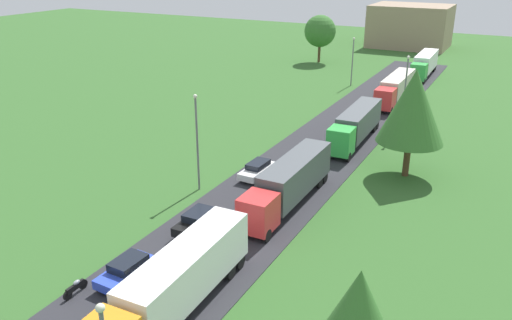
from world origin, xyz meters
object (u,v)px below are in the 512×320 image
at_px(car_third, 197,221).
at_px(lamppost_third, 405,91).
at_px(car_second, 127,270).
at_px(truck_fourth, 396,87).
at_px(truck_third, 356,124).
at_px(tree_pine, 413,107).
at_px(car_fourth, 257,169).
at_px(lamppost_second, 197,138).
at_px(lamppost_fourth, 353,59).
at_px(motorcycle_courier, 75,287).
at_px(truck_lead, 177,282).
at_px(truck_fifth, 425,64).
at_px(tree_oak, 320,31).
at_px(truck_second, 289,181).
at_px(distant_building, 410,26).

relative_size(car_third, lamppost_third, 0.47).
height_order(car_second, car_third, car_third).
bearing_deg(truck_fourth, truck_third, -89.29).
xyz_separation_m(truck_fourth, tree_pine, (7.41, -25.98, 4.75)).
relative_size(truck_third, truck_fourth, 0.93).
height_order(truck_fourth, car_fourth, truck_fourth).
distance_m(lamppost_second, lamppost_fourth, 44.32).
distance_m(car_second, lamppost_third, 39.65).
distance_m(car_second, lamppost_second, 15.09).
height_order(truck_fourth, lamppost_second, lamppost_second).
relative_size(truck_fourth, motorcycle_courier, 7.36).
bearing_deg(truck_lead, truck_third, 89.95).
height_order(truck_fifth, lamppost_fourth, lamppost_fourth).
relative_size(truck_fourth, tree_oak, 1.60).
bearing_deg(car_second, car_third, 87.37).
relative_size(truck_fourth, lamppost_third, 1.56).
height_order(car_third, car_fourth, car_third).
xyz_separation_m(truck_fifth, car_second, (-5.01, -70.74, -1.33)).
height_order(truck_fifth, motorcycle_courier, truck_fifth).
distance_m(truck_second, car_second, 15.73).
distance_m(car_second, tree_pine, 29.18).
height_order(car_fourth, tree_pine, tree_pine).
height_order(truck_lead, truck_second, truck_lead).
xyz_separation_m(truck_fourth, car_third, (-4.29, -44.24, -1.23)).
relative_size(truck_third, truck_fifth, 1.01).
bearing_deg(tree_oak, car_third, -76.54).
xyz_separation_m(motorcycle_courier, tree_pine, (13.96, 28.55, 6.31)).
relative_size(truck_third, car_fourth, 2.96).
xyz_separation_m(lamppost_second, distant_building, (-0.32, 85.76, -0.33)).
height_order(lamppost_third, tree_oak, lamppost_third).
height_order(truck_second, tree_oak, tree_oak).
relative_size(truck_fifth, distant_building, 0.79).
height_order(truck_fifth, tree_oak, tree_oak).
distance_m(truck_third, lamppost_fourth, 27.19).
xyz_separation_m(truck_lead, truck_fifth, (0.16, 71.92, -0.06)).
xyz_separation_m(car_third, lamppost_third, (8.31, 30.84, 4.18)).
distance_m(truck_third, lamppost_third, 7.46).
bearing_deg(lamppost_third, car_third, -105.07).
distance_m(tree_pine, distant_building, 75.70).
bearing_deg(lamppost_second, distant_building, 90.21).
xyz_separation_m(truck_third, car_third, (-4.52, -25.11, -1.25)).
bearing_deg(truck_second, tree_pine, 56.25).
bearing_deg(distant_building, truck_second, -84.08).
relative_size(truck_lead, lamppost_fourth, 1.79).
bearing_deg(lamppost_third, lamppost_fourth, 122.37).
height_order(tree_oak, tree_pine, tree_pine).
xyz_separation_m(truck_third, tree_pine, (7.17, -6.85, 4.72)).
relative_size(truck_second, car_fourth, 3.01).
bearing_deg(tree_oak, truck_fourth, -47.58).
bearing_deg(truck_fourth, lamppost_third, -73.31).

